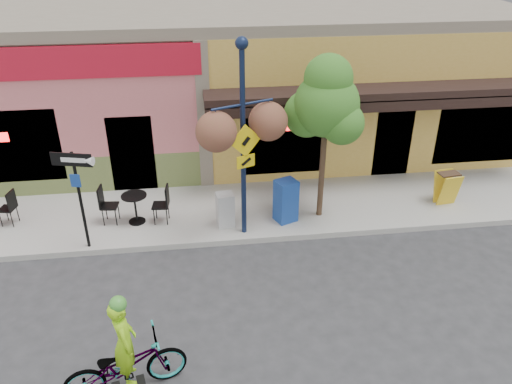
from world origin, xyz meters
TOP-DOWN VIEW (x-y plane):
  - ground at (0.00, 0.00)m, footprint 90.00×90.00m
  - sidewalk at (0.00, 2.00)m, footprint 24.00×3.00m
  - curb at (0.00, 0.55)m, footprint 24.00×0.12m
  - building at (0.00, 7.50)m, footprint 18.20×8.20m
  - bicycle at (-2.60, -3.42)m, footprint 2.08×1.12m
  - cyclist_rider at (-2.55, -3.42)m, footprint 0.49×0.64m
  - lamp_post at (-0.22, 0.83)m, footprint 1.59×1.10m
  - one_way_sign at (-3.86, 0.68)m, footprint 0.93×0.42m
  - cafe_set_right at (-2.84, 1.62)m, footprint 1.74×1.00m
  - newspaper_box_blue at (0.87, 1.24)m, footprint 0.62×0.59m
  - newspaper_box_grey at (-0.65, 1.19)m, footprint 0.46×0.42m
  - street_tree at (1.78, 1.39)m, footprint 2.13×2.13m
  - sandwich_board at (5.25, 1.38)m, footprint 0.58×0.45m

SIDE VIEW (x-z plane):
  - ground at x=0.00m, z-range 0.00..0.00m
  - sidewalk at x=0.00m, z-range 0.00..0.15m
  - curb at x=0.00m, z-range 0.00..0.15m
  - bicycle at x=-2.60m, z-range 0.00..1.04m
  - newspaper_box_grey at x=-0.65m, z-range 0.15..1.02m
  - sandwich_board at x=5.25m, z-range 0.15..1.04m
  - cafe_set_right at x=-2.84m, z-range 0.15..1.15m
  - newspaper_box_blue at x=0.87m, z-range 0.15..1.25m
  - cyclist_rider at x=-2.55m, z-range 0.00..1.56m
  - one_way_sign at x=-3.86m, z-range 0.15..2.53m
  - street_tree at x=1.78m, z-range 0.15..4.30m
  - building at x=0.00m, z-range 0.00..4.50m
  - lamp_post at x=-0.22m, z-range 0.15..4.79m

